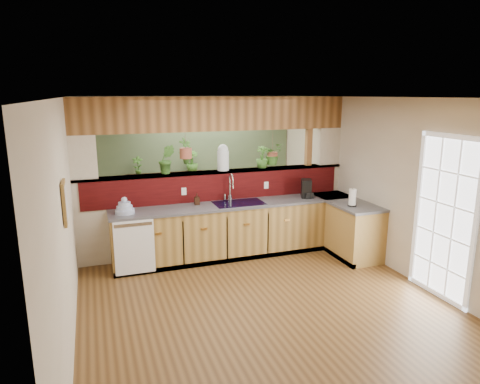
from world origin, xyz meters
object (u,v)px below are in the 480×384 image
object	(u,v)px
coffee_maker	(307,189)
glass_jar	(223,157)
shelving_console	(167,199)
paper_towel	(352,198)
dish_stack	(125,208)
soap_dispenser	(197,199)
faucet	(230,186)

from	to	relation	value
coffee_maker	glass_jar	bearing A→B (deg)	-172.43
shelving_console	paper_towel	bearing A→B (deg)	-51.38
coffee_maker	shelving_console	world-z (taller)	coffee_maker
dish_stack	paper_towel	world-z (taller)	paper_towel
soap_dispenser	shelving_console	bearing A→B (deg)	93.22
dish_stack	paper_towel	xyz separation A→B (m)	(3.46, -0.76, 0.06)
glass_jar	faucet	bearing A→B (deg)	-75.57
dish_stack	soap_dispenser	size ratio (longest dim) A/B	1.57
dish_stack	faucet	bearing A→B (deg)	5.94
soap_dispenser	paper_towel	world-z (taller)	paper_towel
soap_dispenser	paper_towel	distance (m)	2.49
soap_dispenser	glass_jar	world-z (taller)	glass_jar
faucet	dish_stack	world-z (taller)	faucet
dish_stack	shelving_console	xyz separation A→B (m)	(1.02, 2.30, -0.48)
coffee_maker	shelving_console	bearing A→B (deg)	154.83
faucet	coffee_maker	distance (m)	1.34
soap_dispenser	paper_towel	xyz separation A→B (m)	(2.31, -0.90, 0.04)
soap_dispenser	glass_jar	bearing A→B (deg)	25.60
glass_jar	shelving_console	world-z (taller)	glass_jar
coffee_maker	faucet	bearing A→B (deg)	-163.97
dish_stack	paper_towel	distance (m)	3.54
dish_stack	glass_jar	xyz separation A→B (m)	(1.67, 0.40, 0.63)
dish_stack	soap_dispenser	distance (m)	1.15
faucet	paper_towel	world-z (taller)	faucet
coffee_maker	paper_towel	xyz separation A→B (m)	(0.41, -0.77, -0.01)
faucet	glass_jar	xyz separation A→B (m)	(-0.06, 0.22, 0.46)
paper_towel	glass_jar	bearing A→B (deg)	147.15
faucet	glass_jar	size ratio (longest dim) A/B	1.08
faucet	coffee_maker	bearing A→B (deg)	-7.32
coffee_maker	shelving_console	xyz separation A→B (m)	(-2.02, 2.29, -0.54)
glass_jar	shelving_console	bearing A→B (deg)	108.75
coffee_maker	dish_stack	bearing A→B (deg)	-156.48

